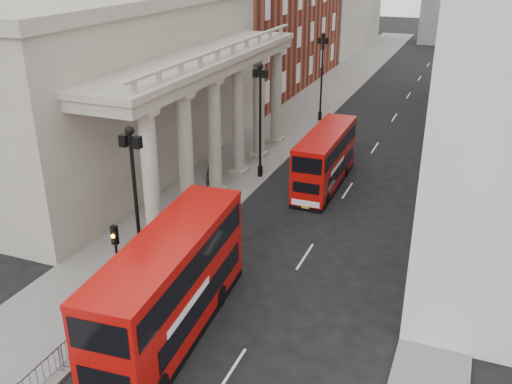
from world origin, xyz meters
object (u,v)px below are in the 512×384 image
(pedestrian_a, at_px, (210,179))
(traffic_light, at_px, (116,252))
(bus_near, at_px, (171,284))
(bus_far, at_px, (325,158))
(lamp_post_mid, at_px, (260,113))
(lamp_post_north, at_px, (322,71))
(lamp_post_south, at_px, (136,198))
(pedestrian_b, at_px, (217,162))
(pedestrian_c, at_px, (212,168))

(pedestrian_a, bearing_deg, traffic_light, -104.56)
(bus_near, bearing_deg, bus_far, 80.66)
(bus_near, height_order, pedestrian_a, bus_near)
(traffic_light, distance_m, bus_near, 3.22)
(lamp_post_mid, height_order, lamp_post_north, same)
(lamp_post_south, distance_m, bus_near, 4.79)
(pedestrian_a, bearing_deg, bus_near, -93.63)
(lamp_post_south, distance_m, pedestrian_a, 12.90)
(lamp_post_north, distance_m, pedestrian_b, 17.42)
(traffic_light, height_order, pedestrian_b, traffic_light)
(pedestrian_c, bearing_deg, bus_near, -47.36)
(lamp_post_mid, xyz_separation_m, pedestrian_c, (-3.07, -1.75, -3.95))
(bus_near, height_order, pedestrian_c, bus_near)
(lamp_post_south, distance_m, pedestrian_c, 15.10)
(pedestrian_a, relative_size, pedestrian_b, 0.98)
(lamp_post_north, height_order, pedestrian_c, lamp_post_north)
(pedestrian_b, bearing_deg, traffic_light, 92.27)
(lamp_post_mid, relative_size, lamp_post_north, 1.00)
(traffic_light, relative_size, pedestrian_a, 2.38)
(pedestrian_c, bearing_deg, lamp_post_south, -55.61)
(lamp_post_south, distance_m, bus_far, 17.18)
(pedestrian_c, bearing_deg, lamp_post_mid, 51.91)
(lamp_post_south, bearing_deg, pedestrian_b, 101.75)
(lamp_post_north, distance_m, bus_near, 34.84)
(lamp_post_south, xyz_separation_m, lamp_post_north, (0.00, 32.00, 0.00))
(bus_near, relative_size, pedestrian_b, 6.08)
(lamp_post_mid, distance_m, traffic_light, 18.11)
(bus_near, height_order, bus_far, bus_near)
(bus_near, bearing_deg, lamp_post_north, 90.86)
(lamp_post_north, bearing_deg, traffic_light, -89.83)
(bus_near, xyz_separation_m, pedestrian_c, (-6.27, 16.85, -1.53))
(pedestrian_a, distance_m, pedestrian_c, 2.32)
(lamp_post_south, bearing_deg, traffic_light, -87.16)
(lamp_post_south, height_order, traffic_light, lamp_post_south)
(pedestrian_a, xyz_separation_m, pedestrian_c, (-0.91, 2.14, -0.06))
(bus_far, relative_size, pedestrian_c, 5.57)
(bus_far, height_order, pedestrian_c, bus_far)
(lamp_post_north, bearing_deg, pedestrian_a, -96.22)
(lamp_post_north, relative_size, pedestrian_a, 4.61)
(lamp_post_mid, relative_size, bus_near, 0.74)
(lamp_post_south, bearing_deg, bus_near, -39.13)
(lamp_post_north, bearing_deg, bus_near, -84.71)
(bus_far, relative_size, pedestrian_a, 5.19)
(bus_near, relative_size, pedestrian_a, 6.21)
(lamp_post_north, xyz_separation_m, pedestrian_b, (-3.18, -16.69, -3.87))
(bus_near, xyz_separation_m, pedestrian_a, (-5.37, 14.72, -1.47))
(lamp_post_mid, height_order, bus_near, lamp_post_mid)
(lamp_post_south, xyz_separation_m, lamp_post_mid, (0.00, 16.00, 0.00))
(lamp_post_south, bearing_deg, bus_far, 73.47)
(bus_far, bearing_deg, lamp_post_north, 106.49)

